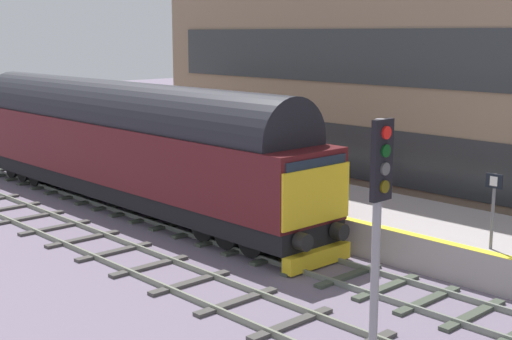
{
  "coord_description": "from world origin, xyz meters",
  "views": [
    {
      "loc": [
        -14.2,
        -14.02,
        6.39
      ],
      "look_at": [
        0.2,
        1.38,
        2.35
      ],
      "focal_mm": 50.27,
      "sensor_mm": 36.0,
      "label": 1
    }
  ],
  "objects_px": {
    "platform_number_sign": "(493,199)",
    "waiting_passenger": "(312,161)",
    "signal_post_near": "(378,233)",
    "diesel_locomotive": "(121,141)"
  },
  "relations": [
    {
      "from": "platform_number_sign",
      "to": "waiting_passenger",
      "type": "bearing_deg",
      "value": 75.87
    },
    {
      "from": "signal_post_near",
      "to": "waiting_passenger",
      "type": "xyz_separation_m",
      "value": [
        9.49,
        10.09,
        -1.32
      ]
    },
    {
      "from": "signal_post_near",
      "to": "platform_number_sign",
      "type": "distance_m",
      "value": 7.82
    },
    {
      "from": "platform_number_sign",
      "to": "waiting_passenger",
      "type": "relative_size",
      "value": 1.18
    },
    {
      "from": "diesel_locomotive",
      "to": "signal_post_near",
      "type": "distance_m",
      "value": 16.76
    },
    {
      "from": "signal_post_near",
      "to": "waiting_passenger",
      "type": "height_order",
      "value": "signal_post_near"
    },
    {
      "from": "platform_number_sign",
      "to": "diesel_locomotive",
      "type": "bearing_deg",
      "value": 98.55
    },
    {
      "from": "signal_post_near",
      "to": "platform_number_sign",
      "type": "bearing_deg",
      "value": 15.56
    },
    {
      "from": "diesel_locomotive",
      "to": "platform_number_sign",
      "type": "xyz_separation_m",
      "value": [
        2.07,
        -13.77,
        -0.2
      ]
    },
    {
      "from": "waiting_passenger",
      "to": "platform_number_sign",
      "type": "bearing_deg",
      "value": 142.61
    }
  ]
}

